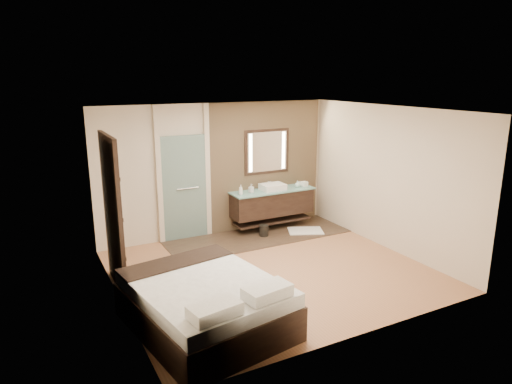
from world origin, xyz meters
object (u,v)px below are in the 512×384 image
vanity (272,203)px  mirror_unit (267,152)px  waste_bin (264,231)px  bed (206,304)px

vanity → mirror_unit: 1.10m
vanity → waste_bin: vanity is taller
bed → waste_bin: bed is taller
vanity → mirror_unit: bearing=90.0°
waste_bin → vanity: bearing=42.2°
vanity → waste_bin: 0.71m
vanity → waste_bin: (-0.40, -0.36, -0.46)m
vanity → mirror_unit: (0.00, 0.24, 1.07)m
vanity → bed: 4.13m
mirror_unit → bed: size_ratio=0.45×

